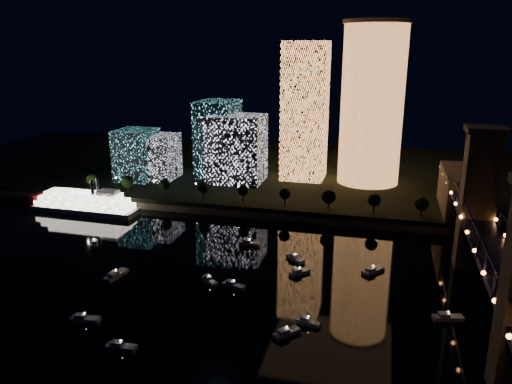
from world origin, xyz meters
TOP-DOWN VIEW (x-y plane):
  - ground at (0.00, 0.00)m, footprint 520.00×520.00m
  - far_bank at (0.00, 160.00)m, footprint 420.00×160.00m
  - seawall at (0.00, 82.00)m, footprint 420.00×6.00m
  - tower_cylindrical at (24.84, 139.30)m, footprint 34.00×34.00m
  - tower_rectangular at (-10.09, 139.81)m, footprint 22.99×22.99m
  - midrise_blocks at (-64.91, 124.69)m, footprint 78.16×44.76m
  - truss_bridge at (65.00, 3.72)m, footprint 13.00×266.00m
  - riverboat at (-104.66, 68.40)m, footprint 56.23×12.80m
  - motorboats at (-10.15, 13.22)m, footprint 136.69×79.14m
  - esplanade_trees at (-25.98, 88.00)m, footprint 165.99×6.54m
  - street_lamps at (-34.00, 94.00)m, footprint 132.70×0.70m

SIDE VIEW (x-z plane):
  - ground at x=0.00m, z-range 0.00..0.00m
  - motorboats at x=-10.15m, z-range -0.58..2.20m
  - seawall at x=0.00m, z-range 0.00..3.00m
  - far_bank at x=0.00m, z-range 0.00..5.00m
  - riverboat at x=-104.66m, z-range -4.11..12.76m
  - street_lamps at x=-34.00m, z-range 6.20..11.85m
  - esplanade_trees at x=-25.98m, z-range 6.08..14.85m
  - truss_bridge at x=65.00m, z-range -8.75..41.25m
  - midrise_blocks at x=-64.91m, z-range 1.32..42.85m
  - tower_rectangular at x=-10.09m, z-range 5.00..78.14m
  - tower_cylindrical at x=24.84m, z-range 5.13..88.28m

